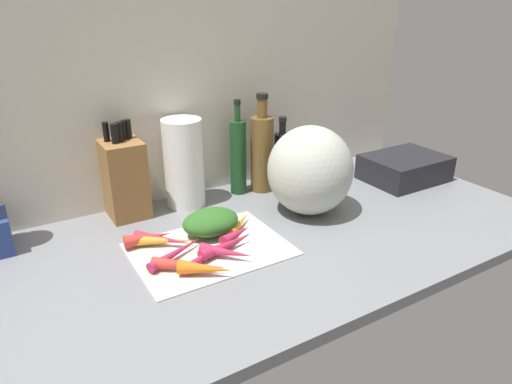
# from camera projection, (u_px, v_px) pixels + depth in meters

# --- Properties ---
(ground_plane) EXTENTS (1.70, 0.80, 0.03)m
(ground_plane) POSITION_uv_depth(u_px,v_px,m) (256.00, 241.00, 1.24)
(ground_plane) COLOR slate
(wall_back) EXTENTS (1.70, 0.03, 0.60)m
(wall_back) POSITION_uv_depth(u_px,v_px,m) (192.00, 101.00, 1.42)
(wall_back) COLOR beige
(wall_back) RESTS_ON ground_plane
(cutting_board) EXTENTS (0.39, 0.29, 0.01)m
(cutting_board) POSITION_uv_depth(u_px,v_px,m) (210.00, 249.00, 1.17)
(cutting_board) COLOR beige
(cutting_board) RESTS_ON ground_plane
(carrot_0) EXTENTS (0.12, 0.10, 0.03)m
(carrot_0) POSITION_uv_depth(u_px,v_px,m) (205.00, 269.00, 1.04)
(carrot_0) COLOR orange
(carrot_0) RESTS_ON cutting_board
(carrot_1) EXTENTS (0.13, 0.05, 0.04)m
(carrot_1) POSITION_uv_depth(u_px,v_px,m) (148.00, 238.00, 1.18)
(carrot_1) COLOR red
(carrot_1) RESTS_ON cutting_board
(carrot_2) EXTENTS (0.16, 0.13, 0.03)m
(carrot_2) POSITION_uv_depth(u_px,v_px,m) (189.00, 265.00, 1.06)
(carrot_2) COLOR red
(carrot_2) RESTS_ON cutting_board
(carrot_3) EXTENTS (0.13, 0.13, 0.03)m
(carrot_3) POSITION_uv_depth(u_px,v_px,m) (162.00, 239.00, 1.17)
(carrot_3) COLOR #B2264C
(carrot_3) RESTS_ON cutting_board
(carrot_4) EXTENTS (0.11, 0.10, 0.03)m
(carrot_4) POSITION_uv_depth(u_px,v_px,m) (240.00, 223.00, 1.27)
(carrot_4) COLOR orange
(carrot_4) RESTS_ON cutting_board
(carrot_5) EXTENTS (0.16, 0.06, 0.03)m
(carrot_5) POSITION_uv_depth(u_px,v_px,m) (227.00, 245.00, 1.15)
(carrot_5) COLOR #B2264C
(carrot_5) RESTS_ON cutting_board
(carrot_6) EXTENTS (0.17, 0.10, 0.03)m
(carrot_6) POSITION_uv_depth(u_px,v_px,m) (176.00, 251.00, 1.13)
(carrot_6) COLOR #B2264C
(carrot_6) RESTS_ON cutting_board
(carrot_7) EXTENTS (0.11, 0.07, 0.03)m
(carrot_7) POSITION_uv_depth(u_px,v_px,m) (237.00, 235.00, 1.20)
(carrot_7) COLOR #B2264C
(carrot_7) RESTS_ON cutting_board
(carrot_8) EXTENTS (0.16, 0.11, 0.03)m
(carrot_8) POSITION_uv_depth(u_px,v_px,m) (163.00, 241.00, 1.17)
(carrot_8) COLOR orange
(carrot_8) RESTS_ON cutting_board
(carrot_9) EXTENTS (0.15, 0.10, 0.02)m
(carrot_9) POSITION_uv_depth(u_px,v_px,m) (205.00, 255.00, 1.11)
(carrot_9) COLOR #B2264C
(carrot_9) RESTS_ON cutting_board
(carrot_10) EXTENTS (0.11, 0.12, 0.03)m
(carrot_10) POSITION_uv_depth(u_px,v_px,m) (226.00, 252.00, 1.11)
(carrot_10) COLOR #B2264C
(carrot_10) RESTS_ON cutting_board
(carrot_greens_pile) EXTENTS (0.16, 0.12, 0.07)m
(carrot_greens_pile) POSITION_uv_depth(u_px,v_px,m) (211.00, 222.00, 1.23)
(carrot_greens_pile) COLOR #2D6023
(carrot_greens_pile) RESTS_ON cutting_board
(winter_squash) EXTENTS (0.25, 0.25, 0.26)m
(winter_squash) POSITION_uv_depth(u_px,v_px,m) (310.00, 170.00, 1.33)
(winter_squash) COLOR #B2B7A8
(winter_squash) RESTS_ON ground_plane
(knife_block) EXTENTS (0.11, 0.13, 0.28)m
(knife_block) POSITION_uv_depth(u_px,v_px,m) (124.00, 178.00, 1.32)
(knife_block) COLOR olive
(knife_block) RESTS_ON ground_plane
(paper_towel_roll) EXTENTS (0.12, 0.12, 0.27)m
(paper_towel_roll) POSITION_uv_depth(u_px,v_px,m) (184.00, 163.00, 1.38)
(paper_towel_roll) COLOR white
(paper_towel_roll) RESTS_ON ground_plane
(bottle_0) EXTENTS (0.05, 0.05, 0.31)m
(bottle_0) POSITION_uv_depth(u_px,v_px,m) (238.00, 156.00, 1.47)
(bottle_0) COLOR #19421E
(bottle_0) RESTS_ON ground_plane
(bottle_1) EXTENTS (0.07, 0.07, 0.32)m
(bottle_1) POSITION_uv_depth(u_px,v_px,m) (262.00, 152.00, 1.49)
(bottle_1) COLOR brown
(bottle_1) RESTS_ON ground_plane
(bottle_2) EXTENTS (0.05, 0.05, 0.24)m
(bottle_2) POSITION_uv_depth(u_px,v_px,m) (282.00, 158.00, 1.54)
(bottle_2) COLOR black
(bottle_2) RESTS_ON ground_plane
(dish_rack) EXTENTS (0.28, 0.21, 0.09)m
(dish_rack) POSITION_uv_depth(u_px,v_px,m) (404.00, 168.00, 1.61)
(dish_rack) COLOR black
(dish_rack) RESTS_ON ground_plane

